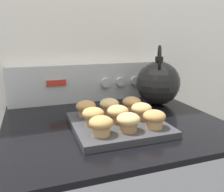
{
  "coord_description": "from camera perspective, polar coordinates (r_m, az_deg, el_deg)",
  "views": [
    {
      "loc": [
        -0.28,
        -0.43,
        1.24
      ],
      "look_at": [
        -0.02,
        0.31,
        1.03
      ],
      "focal_mm": 38.0,
      "sensor_mm": 36.0,
      "label": 1
    }
  ],
  "objects": [
    {
      "name": "wall_back",
      "position": [
        1.16,
        -5.68,
        12.6
      ],
      "size": [
        8.0,
        0.05,
        2.4
      ],
      "color": "white",
      "rests_on": "ground_plane"
    },
    {
      "name": "control_panel",
      "position": [
        1.13,
        -4.69,
        3.34
      ],
      "size": [
        0.76,
        0.07,
        0.18
      ],
      "color": "#B7BABF",
      "rests_on": "stove_range"
    },
    {
      "name": "muffin_pan",
      "position": [
        0.81,
        1.37,
        -6.85
      ],
      "size": [
        0.3,
        0.3,
        0.02
      ],
      "color": "#38383D",
      "rests_on": "stove_range"
    },
    {
      "name": "muffin_r0_c0",
      "position": [
        0.69,
        -2.65,
        -6.95
      ],
      "size": [
        0.07,
        0.07,
        0.06
      ],
      "color": "tan",
      "rests_on": "muffin_pan"
    },
    {
      "name": "muffin_r0_c1",
      "position": [
        0.72,
        3.96,
        -6.1
      ],
      "size": [
        0.07,
        0.07,
        0.06
      ],
      "color": "#A37A4C",
      "rests_on": "muffin_pan"
    },
    {
      "name": "muffin_r0_c2",
      "position": [
        0.76,
        10.13,
        -5.29
      ],
      "size": [
        0.07,
        0.07,
        0.06
      ],
      "color": "tan",
      "rests_on": "muffin_pan"
    },
    {
      "name": "muffin_r1_c0",
      "position": [
        0.78,
        -4.54,
        -4.67
      ],
      "size": [
        0.07,
        0.07,
        0.06
      ],
      "color": "tan",
      "rests_on": "muffin_pan"
    },
    {
      "name": "muffin_r1_c1",
      "position": [
        0.8,
        1.4,
        -4.1
      ],
      "size": [
        0.07,
        0.07,
        0.06
      ],
      "color": "olive",
      "rests_on": "muffin_pan"
    },
    {
      "name": "muffin_r1_c2",
      "position": [
        0.83,
        7.1,
        -3.43
      ],
      "size": [
        0.07,
        0.07,
        0.06
      ],
      "color": "#A37A4C",
      "rests_on": "muffin_pan"
    },
    {
      "name": "muffin_r2_c0",
      "position": [
        0.86,
        -6.29,
        -2.83
      ],
      "size": [
        0.07,
        0.07,
        0.06
      ],
      "color": "#A37A4C",
      "rests_on": "muffin_pan"
    },
    {
      "name": "muffin_r2_c1",
      "position": [
        0.88,
        -0.65,
        -2.29
      ],
      "size": [
        0.07,
        0.07,
        0.06
      ],
      "color": "#A37A4C",
      "rests_on": "muffin_pan"
    },
    {
      "name": "muffin_r2_c2",
      "position": [
        0.91,
        4.75,
        -1.83
      ],
      "size": [
        0.07,
        0.07,
        0.06
      ],
      "color": "tan",
      "rests_on": "muffin_pan"
    },
    {
      "name": "tea_kettle",
      "position": [
        1.08,
        11.0,
        3.28
      ],
      "size": [
        0.2,
        0.23,
        0.26
      ],
      "color": "black",
      "rests_on": "stove_range"
    }
  ]
}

